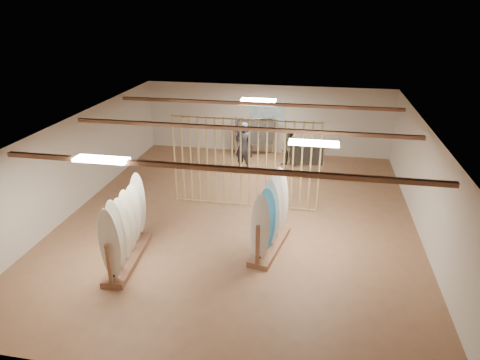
% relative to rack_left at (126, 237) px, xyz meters
% --- Properties ---
extents(floor, '(12.00, 12.00, 0.00)m').
position_rel_rack_left_xyz_m(floor, '(2.29, 2.70, -0.64)').
color(floor, '#926446').
rests_on(floor, ground).
extents(ceiling, '(12.00, 12.00, 0.00)m').
position_rel_rack_left_xyz_m(ceiling, '(2.29, 2.70, 2.16)').
color(ceiling, gray).
rests_on(ceiling, ground).
extents(wall_back, '(12.00, 0.00, 12.00)m').
position_rel_rack_left_xyz_m(wall_back, '(2.29, 8.70, 0.76)').
color(wall_back, beige).
rests_on(wall_back, ground).
extents(wall_front, '(12.00, 0.00, 12.00)m').
position_rel_rack_left_xyz_m(wall_front, '(2.29, -3.30, 0.76)').
color(wall_front, beige).
rests_on(wall_front, ground).
extents(wall_left, '(0.00, 12.00, 12.00)m').
position_rel_rack_left_xyz_m(wall_left, '(-2.71, 2.70, 0.76)').
color(wall_left, beige).
rests_on(wall_left, ground).
extents(wall_right, '(0.00, 12.00, 12.00)m').
position_rel_rack_left_xyz_m(wall_right, '(7.29, 2.70, 0.76)').
color(wall_right, beige).
rests_on(wall_right, ground).
extents(ceiling_slats, '(9.50, 6.12, 0.10)m').
position_rel_rack_left_xyz_m(ceiling_slats, '(2.29, 2.70, 2.08)').
color(ceiling_slats, brown).
rests_on(ceiling_slats, ground).
extents(light_panels, '(1.20, 0.35, 0.06)m').
position_rel_rack_left_xyz_m(light_panels, '(2.29, 2.70, 2.10)').
color(light_panels, white).
rests_on(light_panels, ground).
extents(bamboo_partition, '(4.45, 0.05, 2.78)m').
position_rel_rack_left_xyz_m(bamboo_partition, '(2.29, 3.50, 0.76)').
color(bamboo_partition, tan).
rests_on(bamboo_partition, ground).
extents(poster, '(1.40, 0.03, 0.90)m').
position_rel_rack_left_xyz_m(poster, '(2.29, 8.68, 0.96)').
color(poster, '#3680BD').
rests_on(poster, ground).
extents(rack_left, '(0.72, 2.37, 1.88)m').
position_rel_rack_left_xyz_m(rack_left, '(0.00, 0.00, 0.00)').
color(rack_left, brown).
rests_on(rack_left, floor).
extents(rack_right, '(0.91, 2.10, 1.94)m').
position_rel_rack_left_xyz_m(rack_right, '(3.35, 1.17, 0.02)').
color(rack_right, brown).
rests_on(rack_right, floor).
extents(clothing_rack_a, '(1.48, 0.73, 1.63)m').
position_rel_rack_left_xyz_m(clothing_rack_a, '(1.91, 8.03, 0.42)').
color(clothing_rack_a, silver).
rests_on(clothing_rack_a, floor).
extents(clothing_rack_b, '(1.25, 0.35, 1.34)m').
position_rel_rack_left_xyz_m(clothing_rack_b, '(4.04, 6.29, 0.23)').
color(clothing_rack_b, silver).
rests_on(clothing_rack_b, floor).
extents(shopper_a, '(0.87, 0.68, 2.14)m').
position_rel_rack_left_xyz_m(shopper_a, '(1.75, 6.38, 0.42)').
color(shopper_a, '#29272F').
rests_on(shopper_a, floor).
extents(shopper_b, '(1.06, 1.03, 1.73)m').
position_rel_rack_left_xyz_m(shopper_b, '(3.36, 7.06, 0.22)').
color(shopper_b, '#3A372D').
rests_on(shopper_b, floor).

